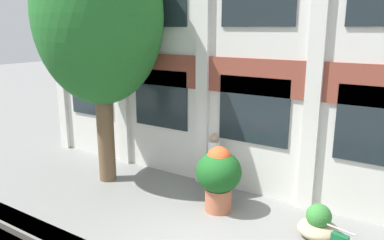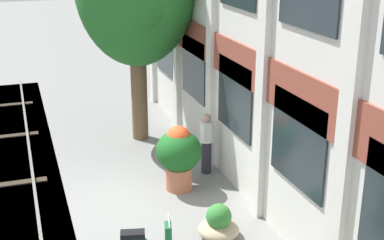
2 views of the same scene
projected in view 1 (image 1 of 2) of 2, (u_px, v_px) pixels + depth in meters
ground_plane at (198, 238)px, 7.82m from camera, size 80.00×80.00×0.00m
apartment_facade at (260, 45)px, 9.22m from camera, size 15.04×0.64×7.75m
broadleaf_tree at (99, 20)px, 9.80m from camera, size 3.57×3.40×6.96m
potted_plant_glazed_jar at (219, 174)px, 8.81m from camera, size 1.08×1.08×1.60m
potted_plant_wide_bowl at (318, 224)px, 7.82m from camera, size 0.84×0.84×0.73m
resident_by_doorway at (214, 160)px, 9.95m from camera, size 0.45×0.35×1.59m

